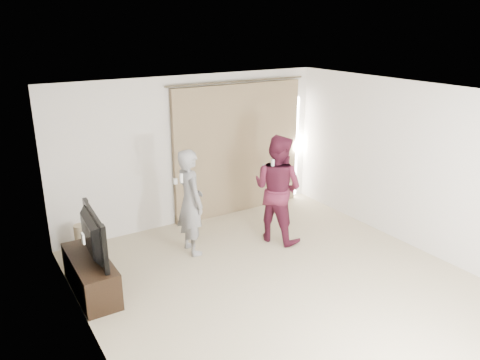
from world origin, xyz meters
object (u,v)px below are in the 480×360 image
tv_console (91,275)px  person_woman (278,189)px  person_man (190,202)px  tv (86,236)px

tv_console → person_woman: (3.05, 0.01, 0.64)m
tv_console → person_man: size_ratio=0.78×
tv_console → person_woman: 3.11m
person_woman → tv_console: bearing=-179.7°
tv → person_woman: (3.05, 0.01, 0.07)m
person_man → person_woman: (1.39, -0.33, 0.05)m
tv_console → person_woman: bearing=0.3°
person_man → person_woman: bearing=-13.4°
tv_console → tv: tv is taller
tv_console → tv: (0.00, 0.00, 0.57)m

